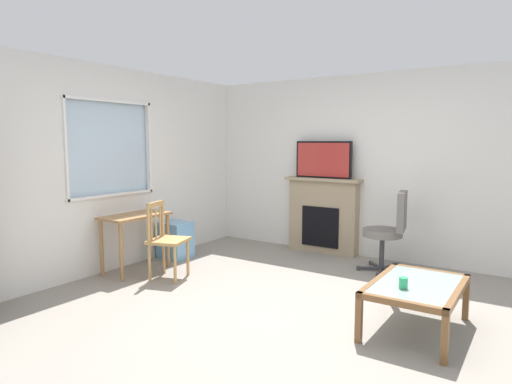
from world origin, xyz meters
The scene contains 11 objects.
ground centered at (0.00, 0.00, -0.01)m, with size 5.94×6.11×0.02m, color gray.
wall_back_with_window centered at (-0.01, 2.55, 1.23)m, with size 4.94×0.15×2.51m.
wall_right centered at (2.53, 0.00, 1.26)m, with size 0.12×5.31×2.51m, color silver.
desk_under_window centered at (0.24, 2.20, 0.58)m, with size 0.84×0.45×0.71m.
wooden_chair centered at (0.24, 1.69, 0.46)m, with size 0.52×0.51×0.90m.
plastic_drawer_unit centered at (0.98, 2.25, 0.25)m, with size 0.35×0.40×0.50m, color #72ADDB.
fireplace centered at (2.37, 0.68, 0.54)m, with size 0.26×1.12×1.08m.
tv centered at (2.36, 0.68, 1.34)m, with size 0.06×0.84×0.52m.
office_chair centered at (1.93, -0.41, 0.55)m, with size 0.58×0.57×1.00m.
coffee_table centered at (0.35, -1.12, 0.36)m, with size 1.02×0.69×0.41m.
sippy_cup centered at (0.15, -1.06, 0.46)m, with size 0.07×0.07×0.09m, color #33B770.
Camera 1 is at (-3.38, -1.97, 1.59)m, focal length 30.91 mm.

